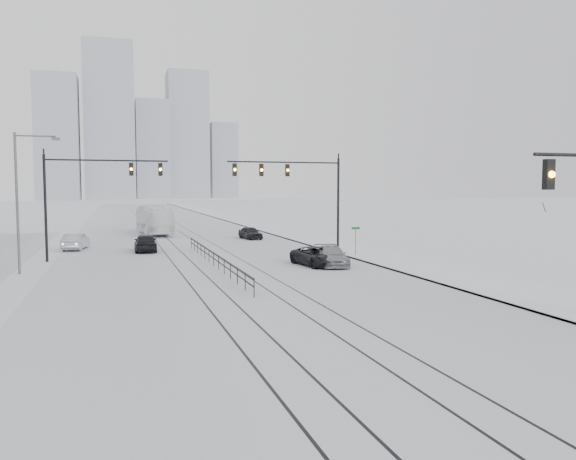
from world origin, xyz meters
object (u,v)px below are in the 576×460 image
object	(u,v)px
sedan_sb_outer	(76,242)
sedan_nb_right	(331,256)
sedan_nb_front	(316,257)
sedan_sb_inner	(146,243)
box_truck	(154,221)
sedan_nb_far	(250,233)

from	to	relation	value
sedan_sb_outer	sedan_nb_right	size ratio (longest dim) A/B	0.93
sedan_nb_front	sedan_nb_right	xyz separation A→B (m)	(0.99, -0.34, 0.02)
sedan_sb_inner	sedan_sb_outer	bearing A→B (deg)	-28.66
sedan_nb_right	box_truck	bearing A→B (deg)	117.75
sedan_sb_outer	sedan_nb_front	bearing A→B (deg)	146.58
sedan_sb_inner	sedan_sb_outer	size ratio (longest dim) A/B	1.04
sedan_nb_front	sedan_sb_inner	bearing A→B (deg)	122.58
sedan_sb_outer	box_truck	bearing A→B (deg)	-107.40
sedan_sb_outer	sedan_nb_far	size ratio (longest dim) A/B	1.12
sedan_nb_far	box_truck	distance (m)	13.45
sedan_nb_far	box_truck	bearing A→B (deg)	125.75
sedan_sb_inner	sedan_nb_right	bearing A→B (deg)	133.72
sedan_sb_inner	sedan_nb_right	xyz separation A→B (m)	(12.07, -13.03, -0.09)
sedan_sb_outer	sedan_nb_right	xyz separation A→B (m)	(17.93, -16.36, -0.04)
sedan_sb_outer	sedan_nb_far	bearing A→B (deg)	-152.09
sedan_nb_far	box_truck	size ratio (longest dim) A/B	0.34
sedan_sb_outer	sedan_nb_front	size ratio (longest dim) A/B	0.92
sedan_sb_outer	sedan_nb_front	world-z (taller)	sedan_sb_outer
sedan_sb_inner	sedan_nb_front	world-z (taller)	sedan_sb_inner
sedan_nb_front	box_truck	distance (m)	32.43
sedan_sb_inner	sedan_nb_right	world-z (taller)	sedan_sb_inner
sedan_nb_right	sedan_nb_far	bearing A→B (deg)	101.59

